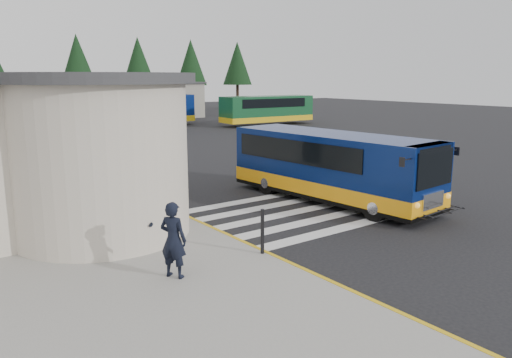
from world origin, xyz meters
TOP-DOWN VIEW (x-y plane):
  - ground at (0.00, 0.00)m, footprint 140.00×140.00m
  - sidewalk at (-9.00, 4.00)m, footprint 10.00×34.00m
  - curb_strip at (-4.05, 4.00)m, footprint 0.12×34.00m
  - crosswalk at (-0.50, -0.80)m, footprint 8.00×5.35m
  - depot_building at (6.00, 42.00)m, footprint 26.40×8.40m
  - tree_line at (6.29, 50.00)m, footprint 58.40×4.40m
  - transit_bus at (1.89, -0.33)m, footprint 3.65×9.66m
  - pedestrian_a at (-6.86, -3.87)m, footprint 0.73×0.81m
  - pedestrian_b at (-6.63, -1.79)m, footprint 0.57×0.73m
  - bollard at (-4.20, -3.85)m, footprint 0.10×0.10m
  - far_bus_a at (8.26, 31.82)m, footprint 10.28×3.23m
  - far_bus_b at (19.19, 26.09)m, footprint 9.87×3.26m

SIDE VIEW (x-z plane):
  - ground at x=0.00m, z-range 0.00..0.00m
  - crosswalk at x=-0.50m, z-range 0.00..0.01m
  - sidewalk at x=-9.00m, z-range 0.00..0.15m
  - curb_strip at x=-4.05m, z-range 0.00..0.16m
  - bollard at x=-4.20m, z-range 0.15..1.39m
  - pedestrian_b at x=-6.63m, z-range 0.15..1.66m
  - pedestrian_a at x=-6.86m, z-range 0.15..2.00m
  - transit_bus at x=1.89m, z-range -0.06..2.62m
  - far_bus_b at x=19.19m, z-range 0.38..2.89m
  - far_bus_a at x=8.26m, z-range 0.39..3.02m
  - depot_building at x=6.00m, z-range 0.01..4.21m
  - tree_line at x=6.29m, z-range 1.77..11.77m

